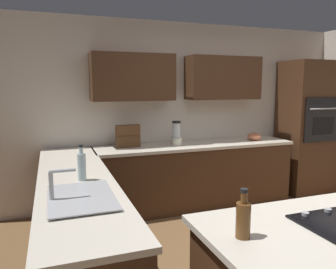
% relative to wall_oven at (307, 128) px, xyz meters
% --- Properties ---
extents(ground_plane, '(14.00, 14.00, 0.00)m').
position_rel_wall_oven_xyz_m(ground_plane, '(1.85, 1.72, -1.05)').
color(ground_plane, brown).
extents(wall_back, '(6.00, 0.44, 2.60)m').
position_rel_wall_oven_xyz_m(wall_back, '(1.91, -0.33, 0.37)').
color(wall_back, silver).
rests_on(wall_back, ground).
extents(lower_cabinets_back, '(2.80, 0.60, 0.86)m').
position_rel_wall_oven_xyz_m(lower_cabinets_back, '(1.95, -0.00, -0.62)').
color(lower_cabinets_back, '#472B19').
rests_on(lower_cabinets_back, ground).
extents(countertop_back, '(2.84, 0.64, 0.04)m').
position_rel_wall_oven_xyz_m(countertop_back, '(1.95, -0.00, -0.17)').
color(countertop_back, silver).
rests_on(countertop_back, lower_cabinets_back).
extents(lower_cabinets_side, '(0.60, 2.90, 0.86)m').
position_rel_wall_oven_xyz_m(lower_cabinets_side, '(3.67, 1.17, -0.62)').
color(lower_cabinets_side, '#472B19').
rests_on(lower_cabinets_side, ground).
extents(countertop_side, '(0.64, 2.94, 0.04)m').
position_rel_wall_oven_xyz_m(countertop_side, '(3.67, 1.17, -0.17)').
color(countertop_side, silver).
rests_on(countertop_side, lower_cabinets_side).
extents(wall_oven, '(0.80, 0.66, 2.09)m').
position_rel_wall_oven_xyz_m(wall_oven, '(0.00, 0.00, 0.00)').
color(wall_oven, '#472B19').
rests_on(wall_oven, ground).
extents(sink_unit, '(0.46, 0.70, 0.23)m').
position_rel_wall_oven_xyz_m(sink_unit, '(3.68, 1.77, -0.13)').
color(sink_unit, '#515456').
rests_on(sink_unit, countertop_side).
extents(blender, '(0.15, 0.15, 0.33)m').
position_rel_wall_oven_xyz_m(blender, '(2.25, 0.01, -0.00)').
color(blender, beige).
rests_on(blender, countertop_back).
extents(mixing_bowl, '(0.21, 0.21, 0.11)m').
position_rel_wall_oven_xyz_m(mixing_bowl, '(1.00, 0.01, -0.09)').
color(mixing_bowl, '#CC724C').
rests_on(mixing_bowl, countertop_back).
extents(spice_rack, '(0.32, 0.11, 0.30)m').
position_rel_wall_oven_xyz_m(spice_rack, '(2.90, -0.08, 0.00)').
color(spice_rack, brown).
rests_on(spice_rack, countertop_back).
extents(dish_soap_bottle, '(0.07, 0.07, 0.31)m').
position_rel_wall_oven_xyz_m(dish_soap_bottle, '(3.62, 1.29, -0.02)').
color(dish_soap_bottle, silver).
rests_on(dish_soap_bottle, countertop_side).
extents(oil_bottle, '(0.08, 0.08, 0.27)m').
position_rel_wall_oven_xyz_m(oil_bottle, '(2.91, 2.68, -0.04)').
color(oil_bottle, brown).
rests_on(oil_bottle, island_top).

